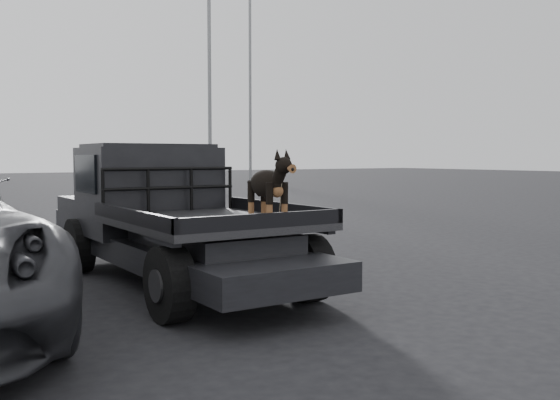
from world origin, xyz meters
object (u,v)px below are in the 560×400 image
floodlight_mid (209,30)px  distant_car_b (166,172)px  dog (268,189)px  floodlight_far (250,48)px  flatbed_ute (177,248)px

floodlight_mid → distant_car_b: bearing=84.5°
dog → floodlight_far: size_ratio=0.05×
distant_car_b → floodlight_mid: size_ratio=0.34×
flatbed_ute → distant_car_b: 30.04m
flatbed_ute → floodlight_mid: size_ratio=0.38×
floodlight_mid → dog: bearing=-115.3°
flatbed_ute → distant_car_b: size_ratio=1.12×
flatbed_ute → floodlight_far: 33.92m
dog → floodlight_mid: bearing=64.7°
dog → flatbed_ute: bearing=95.7°
distant_car_b → floodlight_mid: floodlight_mid is taller
floodlight_mid → floodlight_far: floodlight_far is taller
flatbed_ute → floodlight_far: floodlight_far is taller
flatbed_ute → floodlight_mid: floodlight_mid is taller
dog → distant_car_b: bearing=69.2°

